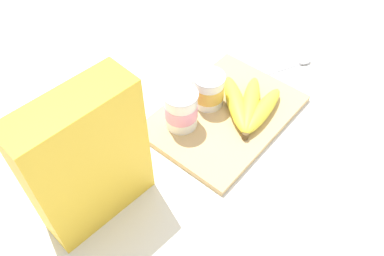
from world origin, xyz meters
name	(u,v)px	position (x,y,z in m)	size (l,w,h in m)	color
ground_plane	(225,117)	(0.00, 0.00, 0.00)	(2.40, 2.40, 0.00)	silver
cutting_board	(225,115)	(0.00, 0.00, 0.01)	(0.35, 0.25, 0.02)	tan
cereal_box	(88,161)	(-0.34, 0.04, 0.14)	(0.21, 0.08, 0.28)	yellow
yogurt_cup_front	(181,109)	(-0.09, 0.05, 0.06)	(0.07, 0.07, 0.09)	white
yogurt_cup_back	(209,89)	(0.00, 0.05, 0.06)	(0.07, 0.07, 0.08)	white
banana_bunch	(249,106)	(0.04, -0.04, 0.03)	(0.18, 0.17, 0.03)	yellow
spoon	(296,64)	(0.26, -0.03, 0.01)	(0.13, 0.07, 0.01)	silver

